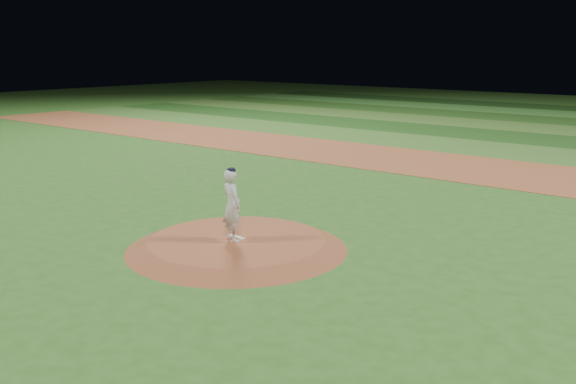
{
  "coord_description": "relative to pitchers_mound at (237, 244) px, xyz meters",
  "views": [
    {
      "loc": [
        10.69,
        -11.0,
        4.9
      ],
      "look_at": [
        0.0,
        2.0,
        1.1
      ],
      "focal_mm": 40.0,
      "sensor_mm": 36.0,
      "label": 1
    }
  ],
  "objects": [
    {
      "name": "ground",
      "position": [
        0.0,
        0.0,
        -0.12
      ],
      "size": [
        120.0,
        120.0,
        0.0
      ],
      "primitive_type": "plane",
      "color": "#2D611F",
      "rests_on": "ground"
    },
    {
      "name": "infield_dirt_band",
      "position": [
        0.0,
        14.0,
        -0.12
      ],
      "size": [
        70.0,
        6.0,
        0.02
      ],
      "primitive_type": "cube",
      "color": "brown",
      "rests_on": "ground"
    },
    {
      "name": "outfield_stripe_0",
      "position": [
        0.0,
        19.5,
        -0.12
      ],
      "size": [
        70.0,
        5.0,
        0.02
      ],
      "primitive_type": "cube",
      "color": "#3B6C27",
      "rests_on": "ground"
    },
    {
      "name": "outfield_stripe_1",
      "position": [
        0.0,
        24.5,
        -0.12
      ],
      "size": [
        70.0,
        5.0,
        0.02
      ],
      "primitive_type": "cube",
      "color": "#1D4A18",
      "rests_on": "ground"
    },
    {
      "name": "pitchers_mound",
      "position": [
        0.0,
        0.0,
        0.0
      ],
      "size": [
        5.5,
        5.5,
        0.25
      ],
      "primitive_type": "cone",
      "color": "brown",
      "rests_on": "ground"
    },
    {
      "name": "pitching_rubber",
      "position": [
        -0.1,
        0.09,
        0.14
      ],
      "size": [
        0.55,
        0.17,
        0.03
      ],
      "primitive_type": "cube",
      "rotation": [
        0.0,
        0.0,
        -0.06
      ],
      "color": "silver",
      "rests_on": "pitchers_mound"
    },
    {
      "name": "rosin_bag",
      "position": [
        -0.91,
        0.71,
        0.16
      ],
      "size": [
        0.14,
        0.14,
        0.08
      ],
      "primitive_type": "ellipsoid",
      "color": "white",
      "rests_on": "pitchers_mound"
    },
    {
      "name": "pitcher_on_mound",
      "position": [
        -0.0,
        -0.15,
        1.03
      ],
      "size": [
        0.75,
        0.6,
        1.84
      ],
      "color": "silver",
      "rests_on": "pitchers_mound"
    }
  ]
}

